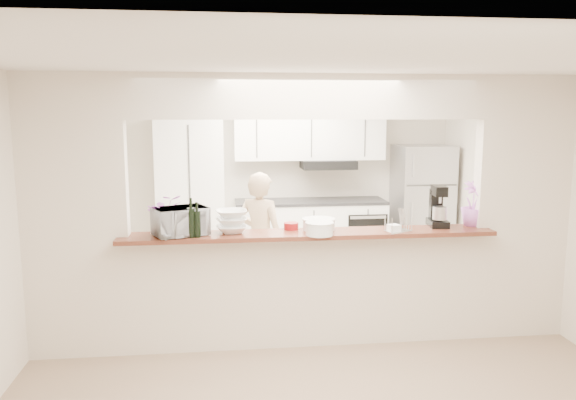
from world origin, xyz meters
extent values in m
plane|color=tan|center=(0.00, 0.00, 0.00)|extent=(6.00, 6.00, 0.00)
cube|color=beige|center=(0.00, 1.55, 0.01)|extent=(5.00, 2.90, 0.01)
cube|color=beige|center=(-2.05, 0.00, 1.25)|extent=(0.90, 0.15, 2.50)
cube|color=beige|center=(2.05, 0.00, 1.25)|extent=(0.90, 0.15, 2.50)
cube|color=beige|center=(0.00, 0.00, 2.30)|extent=(3.20, 0.15, 0.40)
cube|color=beige|center=(0.00, 0.00, 0.53)|extent=(3.20, 0.15, 1.05)
cube|color=brown|center=(0.00, -0.05, 1.07)|extent=(3.40, 0.38, 0.04)
cube|color=white|center=(-1.20, 2.70, 1.05)|extent=(0.90, 0.60, 2.10)
cube|color=white|center=(0.45, 2.70, 0.45)|extent=(2.10, 0.60, 0.90)
cube|color=#2E2E30|center=(0.45, 2.70, 0.92)|extent=(2.10, 0.62, 0.04)
cube|color=white|center=(0.45, 2.83, 1.88)|extent=(2.10, 0.35, 0.75)
cube|color=black|center=(0.70, 2.72, 1.44)|extent=(0.75, 0.45, 0.12)
cube|color=black|center=(1.20, 2.40, 0.50)|extent=(0.55, 0.02, 0.55)
cube|color=#B4B4B9|center=(2.05, 2.65, 0.85)|extent=(0.75, 0.70, 1.70)
imported|color=pink|center=(-1.30, 0.05, 1.27)|extent=(0.39, 0.36, 0.35)
cylinder|color=black|center=(-1.05, -0.15, 1.22)|extent=(0.07, 0.07, 0.26)
cylinder|color=black|center=(-1.05, -0.15, 1.39)|extent=(0.02, 0.02, 0.09)
cylinder|color=black|center=(-1.00, -0.15, 1.20)|extent=(0.06, 0.06, 0.23)
cylinder|color=black|center=(-1.00, -0.15, 1.36)|extent=(0.02, 0.02, 0.08)
imported|color=#B2B2B7|center=(-1.15, -0.05, 1.21)|extent=(0.54, 0.46, 0.25)
imported|color=white|center=(-0.70, -0.01, 1.19)|extent=(0.31, 0.31, 0.20)
cylinder|color=white|center=(0.07, -0.19, 1.14)|extent=(0.24, 0.24, 0.11)
cylinder|color=white|center=(0.07, -0.19, 1.20)|extent=(0.25, 0.25, 0.01)
cylinder|color=white|center=(0.10, 0.03, 1.14)|extent=(0.29, 0.29, 0.10)
cylinder|color=white|center=(0.10, 0.03, 1.19)|extent=(0.30, 0.30, 0.01)
cylinder|color=maroon|center=(-0.15, 0.08, 1.12)|extent=(0.14, 0.14, 0.06)
cylinder|color=beige|center=(0.05, 0.08, 1.12)|extent=(0.14, 0.14, 0.06)
cube|color=silver|center=(0.80, -0.15, 1.10)|extent=(0.26, 0.19, 0.01)
cube|color=white|center=(0.80, -0.15, 1.13)|extent=(0.12, 0.12, 0.06)
cube|color=black|center=(1.25, 0.05, 1.12)|extent=(0.20, 0.28, 0.07)
cube|color=black|center=(1.26, 0.14, 1.29)|extent=(0.12, 0.11, 0.28)
cube|color=black|center=(1.25, 0.04, 1.43)|extent=(0.14, 0.24, 0.09)
cylinder|color=#B7B7BC|center=(1.24, -0.01, 1.23)|extent=(0.13, 0.13, 0.12)
imported|color=#B160B3|center=(1.60, 0.05, 1.30)|extent=(0.30, 0.30, 0.42)
imported|color=#CEAC86|center=(-0.37, 1.13, 0.75)|extent=(0.66, 0.60, 1.51)
camera|label=1|loc=(-0.78, -4.97, 2.17)|focal=35.00mm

